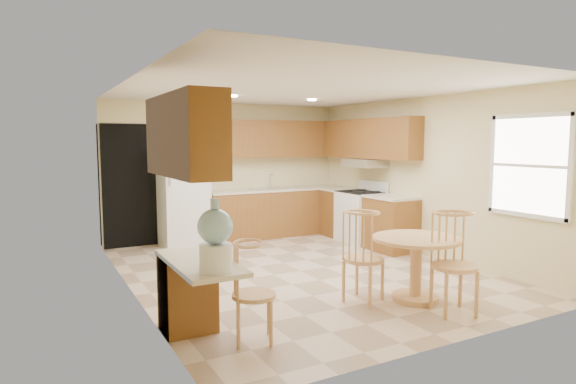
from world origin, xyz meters
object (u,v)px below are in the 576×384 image
dining_table (416,259)px  chair_table_b (463,255)px  stove (361,216)px  chair_table_a (369,249)px  water_crock (215,239)px  refrigerator (183,196)px  chair_desk (258,284)px

dining_table → chair_table_b: (0.05, -0.61, 0.17)m
stove → chair_table_b: 3.73m
dining_table → chair_table_a: (-0.55, 0.15, 0.15)m
chair_table_a → water_crock: (-1.99, -0.58, 0.41)m
refrigerator → chair_table_b: (1.54, -4.70, -0.23)m
stove → water_crock: bearing=-139.9°
dining_table → chair_table_a: bearing=164.5°
refrigerator → stove: size_ratio=1.60×
refrigerator → dining_table: 4.37m
refrigerator → chair_table_a: refrigerator is taller
refrigerator → chair_table_a: 4.06m
stove → dining_table: (-1.39, -2.87, 0.01)m
refrigerator → stove: refrigerator is taller
dining_table → chair_table_a: size_ratio=0.96×
dining_table → chair_desk: 2.10m
dining_table → chair_table_b: chair_table_b is taller
dining_table → refrigerator: bearing=110.0°
chair_table_a → water_crock: bearing=-100.1°
stove → chair_table_b: (-1.34, -3.48, 0.18)m
chair_table_b → water_crock: bearing=16.0°
water_crock → stove: bearing=40.1°
refrigerator → chair_table_a: bearing=-76.6°
dining_table → chair_table_a: chair_table_a is taller
refrigerator → dining_table: refrigerator is taller
chair_table_b → chair_table_a: bearing=-31.8°
refrigerator → chair_desk: bearing=-97.9°
stove → water_crock: water_crock is taller
refrigerator → chair_desk: size_ratio=1.93×
dining_table → chair_desk: size_ratio=1.09×
refrigerator → chair_table_b: refrigerator is taller
stove → dining_table: bearing=-115.8°
chair_desk → water_crock: bearing=-46.2°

